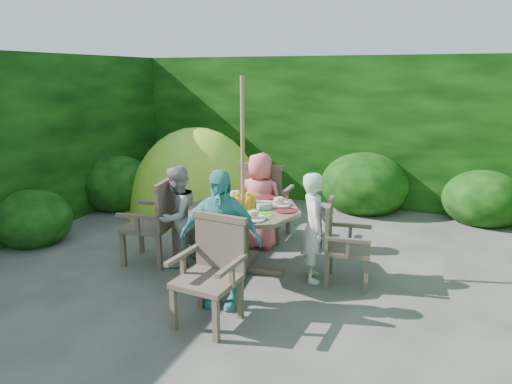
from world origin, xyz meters
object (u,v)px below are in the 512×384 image
(garden_chair_left, at_px, (155,220))
(child_right, at_px, (314,227))
(garden_chair_front, at_px, (212,269))
(child_left, at_px, (177,216))
(parasol_pole, at_px, (243,179))
(garden_chair_back, at_px, (265,200))
(dome_tent, at_px, (197,208))
(garden_chair_right, at_px, (342,242))
(patio_table, at_px, (244,218))
(child_front, at_px, (220,239))
(child_back, at_px, (260,201))

(garden_chair_left, xyz_separation_m, child_right, (1.88, 0.23, 0.08))
(garden_chair_left, relative_size, child_right, 0.82)
(garden_chair_front, xyz_separation_m, child_left, (-0.94, 0.99, 0.10))
(child_left, bearing_deg, parasol_pole, 102.60)
(garden_chair_back, bearing_deg, dome_tent, -32.54)
(garden_chair_front, distance_m, dome_tent, 3.68)
(garden_chair_right, bearing_deg, dome_tent, 49.03)
(patio_table, bearing_deg, dome_tent, 130.08)
(patio_table, distance_m, garden_chair_front, 1.11)
(child_left, distance_m, dome_tent, 2.40)
(garden_chair_right, distance_m, dome_tent, 3.43)
(child_left, bearing_deg, garden_chair_front, 49.26)
(parasol_pole, distance_m, garden_chair_right, 1.27)
(garden_chair_left, distance_m, child_left, 0.30)
(child_front, bearing_deg, garden_chair_front, -87.92)
(garden_chair_left, height_order, dome_tent, dome_tent)
(dome_tent, bearing_deg, child_back, -27.30)
(garden_chair_right, height_order, child_front, child_front)
(parasol_pole, relative_size, child_right, 1.82)
(parasol_pole, xyz_separation_m, garden_chair_left, (-1.08, -0.13, -0.57))
(child_left, distance_m, child_back, 1.13)
(patio_table, bearing_deg, garden_chair_front, -82.43)
(garden_chair_left, xyz_separation_m, child_front, (1.18, -0.66, 0.16))
(garden_chair_right, distance_m, garden_chair_back, 1.56)
(garden_chair_front, distance_m, child_left, 1.37)
(patio_table, relative_size, dome_tent, 0.54)
(child_right, distance_m, dome_tent, 3.23)
(child_back, bearing_deg, garden_chair_back, -81.46)
(garden_chair_right, xyz_separation_m, garden_chair_left, (-2.18, -0.26, 0.06))
(parasol_pole, distance_m, garden_chair_left, 1.23)
(parasol_pole, xyz_separation_m, garden_chair_right, (1.09, 0.13, -0.64))
(garden_chair_right, xyz_separation_m, child_left, (-1.89, -0.23, 0.13))
(patio_table, bearing_deg, garden_chair_left, -173.15)
(child_left, relative_size, child_front, 0.87)
(child_right, bearing_deg, garden_chair_front, 130.52)
(garden_chair_back, height_order, garden_chair_front, garden_chair_back)
(parasol_pole, distance_m, child_front, 0.90)
(child_left, relative_size, child_back, 0.96)
(garden_chair_back, xyz_separation_m, child_front, (0.24, -1.87, 0.13))
(child_right, relative_size, child_back, 0.97)
(garden_chair_left, height_order, child_left, child_left)
(garden_chair_left, height_order, garden_chair_front, garden_chair_left)
(child_back, relative_size, child_front, 0.91)
(parasol_pole, height_order, child_front, parasol_pole)
(garden_chair_right, height_order, garden_chair_front, garden_chair_front)
(child_left, bearing_deg, garden_chair_right, 102.61)
(child_left, bearing_deg, garden_chair_left, -77.80)
(child_front, bearing_deg, child_right, 43.78)
(garden_chair_front, height_order, child_front, child_front)
(dome_tent, bearing_deg, garden_chair_back, -21.11)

